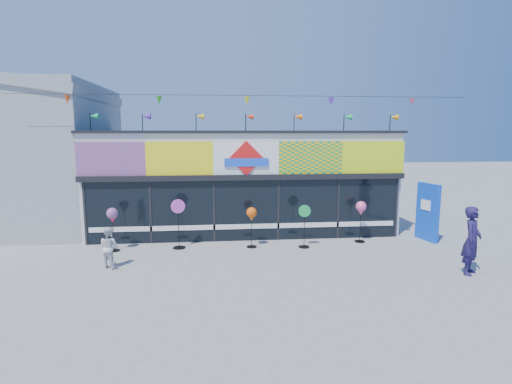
{
  "coord_description": "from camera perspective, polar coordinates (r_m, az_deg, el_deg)",
  "views": [
    {
      "loc": [
        -1.08,
        -11.14,
        4.05
      ],
      "look_at": [
        0.22,
        2.0,
        2.06
      ],
      "focal_mm": 28.0,
      "sensor_mm": 36.0,
      "label": 1
    }
  ],
  "objects": [
    {
      "name": "ground",
      "position": [
        11.9,
        -0.11,
        -11.32
      ],
      "size": [
        80.0,
        80.0,
        0.0
      ],
      "primitive_type": "plane",
      "color": "gray",
      "rests_on": "ground"
    },
    {
      "name": "kite_shop",
      "position": [
        17.23,
        -2.02,
        1.9
      ],
      "size": [
        16.0,
        5.7,
        5.31
      ],
      "color": "silver",
      "rests_on": "ground"
    },
    {
      "name": "neighbour_building",
      "position": [
        20.23,
        -31.93,
        4.9
      ],
      "size": [
        8.18,
        7.2,
        6.87
      ],
      "color": "#9B9EA0",
      "rests_on": "ground"
    },
    {
      "name": "blue_sign",
      "position": [
        16.27,
        23.31,
        -2.63
      ],
      "size": [
        0.38,
        1.09,
        2.16
      ],
      "rotation": [
        0.0,
        0.0,
        0.21
      ],
      "color": "blue",
      "rests_on": "ground"
    },
    {
      "name": "spinner_0",
      "position": [
        14.4,
        -19.82,
        -3.31
      ],
      "size": [
        0.38,
        0.38,
        1.51
      ],
      "color": "black",
      "rests_on": "ground"
    },
    {
      "name": "spinner_1",
      "position": [
        14.2,
        -11.01,
        -4.31
      ],
      "size": [
        0.47,
        0.44,
        1.74
      ],
      "color": "black",
      "rests_on": "ground"
    },
    {
      "name": "spinner_2",
      "position": [
        14.01,
        -0.63,
        -3.35
      ],
      "size": [
        0.36,
        0.36,
        1.44
      ],
      "color": "black",
      "rests_on": "ground"
    },
    {
      "name": "spinner_3",
      "position": [
        14.17,
        6.92,
        -4.71
      ],
      "size": [
        0.43,
        0.39,
        1.53
      ],
      "color": "black",
      "rests_on": "ground"
    },
    {
      "name": "spinner_4",
      "position": [
        15.17,
        14.76,
        -2.42
      ],
      "size": [
        0.39,
        0.39,
        1.54
      ],
      "color": "black",
      "rests_on": "ground"
    },
    {
      "name": "adult_man",
      "position": [
        13.0,
        28.45,
        -6.12
      ],
      "size": [
        0.84,
        0.84,
        1.97
      ],
      "primitive_type": "imported",
      "rotation": [
        0.0,
        0.0,
        0.76
      ],
      "color": "#1D1542",
      "rests_on": "ground"
    },
    {
      "name": "child",
      "position": [
        12.86,
        -20.24,
        -7.4
      ],
      "size": [
        0.7,
        0.61,
        1.25
      ],
      "primitive_type": "imported",
      "rotation": [
        0.0,
        0.0,
        2.6
      ],
      "color": "silver",
      "rests_on": "ground"
    }
  ]
}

